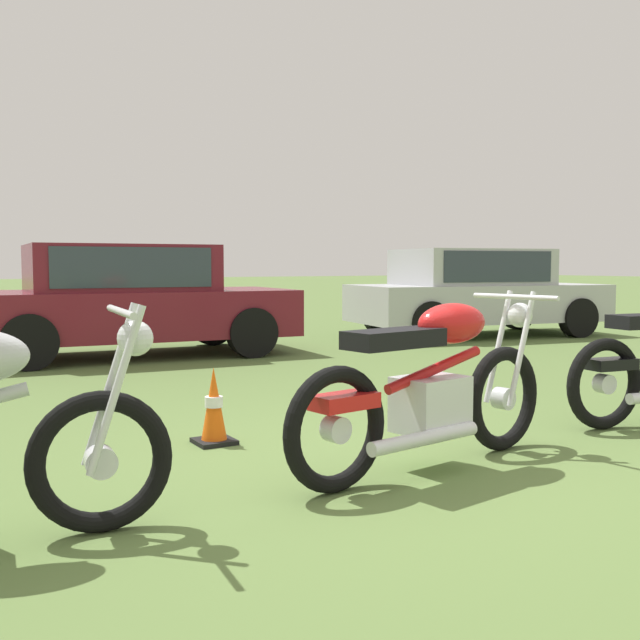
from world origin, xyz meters
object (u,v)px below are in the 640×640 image
Objects in this scene: car_burgundy at (127,295)px; traffic_cone at (214,409)px; motorcycle_red at (432,386)px; car_silver at (475,288)px.

traffic_cone is (-0.84, -4.97, -0.56)m from car_burgundy.
motorcycle_red is at bearing -85.46° from car_burgundy.
car_silver is at bearing 36.04° from traffic_cone.
motorcycle_red is 8.28m from car_silver.
car_burgundy is 5.07m from traffic_cone.
motorcycle_red is at bearing -124.15° from car_silver.
car_burgundy is at bearing 81.10° from motorcycle_red.
motorcycle_red is 0.49× the size of car_burgundy.
car_burgundy reaches higher than motorcycle_red.
motorcycle_red is 0.47× the size of car_silver.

